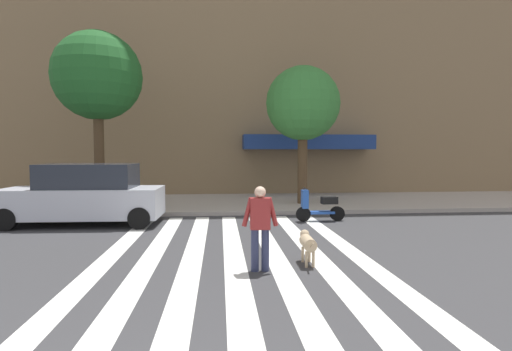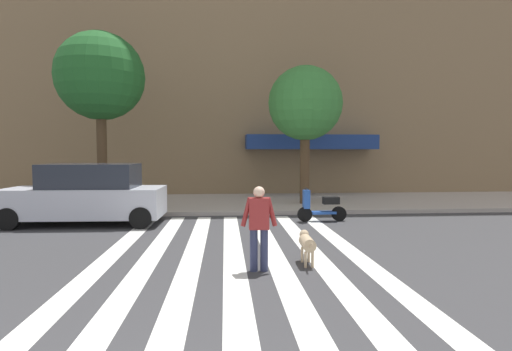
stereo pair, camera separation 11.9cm
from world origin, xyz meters
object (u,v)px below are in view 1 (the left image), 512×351
object	(u,v)px
pedestrian_dog_walker	(260,223)
dog_on_leash	(307,243)
street_tree_nearest	(97,77)
street_tree_middle	(303,104)
parked_scooter	(320,207)
parked_car_behind_first	(85,195)

from	to	relation	value
pedestrian_dog_walker	dog_on_leash	distance (m)	1.19
pedestrian_dog_walker	dog_on_leash	bearing A→B (deg)	21.33
street_tree_nearest	pedestrian_dog_walker	distance (m)	10.73
street_tree_middle	dog_on_leash	distance (m)	9.31
parked_scooter	pedestrian_dog_walker	xyz separation A→B (m)	(-2.53, -5.32, 0.45)
parked_scooter	parked_car_behind_first	bearing A→B (deg)	179.89
street_tree_middle	parked_scooter	bearing A→B (deg)	-91.78
parked_scooter	street_tree_middle	distance (m)	5.07
parked_scooter	dog_on_leash	xyz separation A→B (m)	(-1.51, -4.92, -0.04)
parked_car_behind_first	parked_scooter	bearing A→B (deg)	-0.11
dog_on_leash	parked_scooter	bearing A→B (deg)	72.90
dog_on_leash	parked_car_behind_first	bearing A→B (deg)	140.50
parked_scooter	street_tree_middle	bearing A→B (deg)	88.22
parked_scooter	street_tree_nearest	world-z (taller)	street_tree_nearest
parked_car_behind_first	street_tree_middle	xyz separation A→B (m)	(7.61, 3.42, 3.28)
parked_car_behind_first	street_tree_nearest	bearing A→B (deg)	97.39
pedestrian_dog_walker	dog_on_leash	world-z (taller)	pedestrian_dog_walker
street_tree_middle	street_tree_nearest	bearing A→B (deg)	-176.78
parked_car_behind_first	street_tree_middle	distance (m)	8.96
dog_on_leash	street_tree_nearest	bearing A→B (deg)	128.88
parked_car_behind_first	pedestrian_dog_walker	size ratio (longest dim) A/B	2.95
parked_car_behind_first	dog_on_leash	world-z (taller)	parked_car_behind_first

